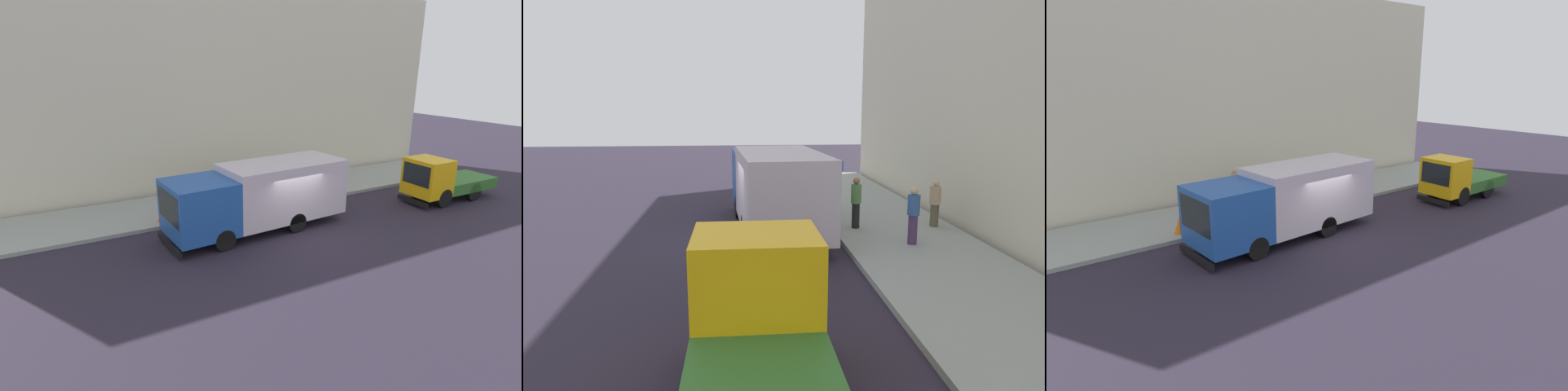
% 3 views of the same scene
% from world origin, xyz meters
% --- Properties ---
extents(ground, '(80.00, 80.00, 0.00)m').
position_xyz_m(ground, '(0.00, 0.00, 0.00)').
color(ground, '#292231').
extents(sidewalk, '(4.36, 30.00, 0.17)m').
position_xyz_m(sidewalk, '(5.18, 0.00, 0.09)').
color(sidewalk, '#959B94').
rests_on(sidewalk, ground).
extents(building_facade, '(0.50, 30.00, 11.02)m').
position_xyz_m(building_facade, '(7.86, 0.00, 5.51)').
color(building_facade, beige).
rests_on(building_facade, ground).
extents(large_utility_truck, '(3.06, 8.25, 2.90)m').
position_xyz_m(large_utility_truck, '(1.06, 1.26, 1.60)').
color(large_utility_truck, '#2151A6').
rests_on(large_utility_truck, ground).
extents(small_flatbed_truck, '(2.00, 5.42, 2.38)m').
position_xyz_m(small_flatbed_truck, '(0.04, -9.08, 1.11)').
color(small_flatbed_truck, '#F1AE0E').
rests_on(small_flatbed_truck, ground).
extents(pedestrian_walking, '(0.46, 0.46, 1.66)m').
position_xyz_m(pedestrian_walking, '(6.64, 0.68, 1.04)').
color(pedestrian_walking, brown).
rests_on(pedestrian_walking, sidewalk).
extents(pedestrian_standing, '(0.47, 0.47, 1.78)m').
position_xyz_m(pedestrian_standing, '(5.07, -1.45, 1.11)').
color(pedestrian_standing, '#47315A').
rests_on(pedestrian_standing, sidewalk).
extents(pedestrian_third, '(0.49, 0.49, 1.77)m').
position_xyz_m(pedestrian_third, '(3.82, 0.72, 1.11)').
color(pedestrian_third, black).
rests_on(pedestrian_third, sidewalk).
extents(traffic_cone_orange, '(0.52, 0.52, 0.74)m').
position_xyz_m(traffic_cone_orange, '(3.62, 4.84, 0.54)').
color(traffic_cone_orange, orange).
rests_on(traffic_cone_orange, sidewalk).
extents(street_sign_post, '(0.44, 0.08, 2.31)m').
position_xyz_m(street_sign_post, '(3.33, 1.66, 1.54)').
color(street_sign_post, '#4C5156').
rests_on(street_sign_post, sidewalk).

